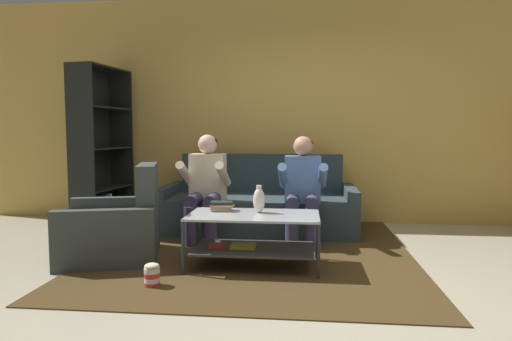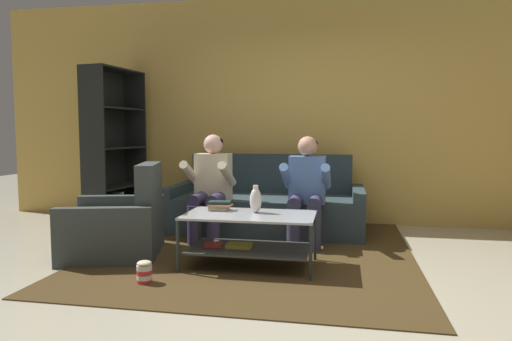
{
  "view_description": "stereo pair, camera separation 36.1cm",
  "coord_description": "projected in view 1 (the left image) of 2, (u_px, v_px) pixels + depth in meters",
  "views": [
    {
      "loc": [
        0.15,
        -3.54,
        1.18
      ],
      "look_at": [
        -0.31,
        0.75,
        0.81
      ],
      "focal_mm": 32.0,
      "sensor_mm": 36.0,
      "label": 1
    },
    {
      "loc": [
        0.5,
        -3.49,
        1.18
      ],
      "look_at": [
        -0.31,
        0.75,
        0.81
      ],
      "focal_mm": 32.0,
      "sensor_mm": 36.0,
      "label": 2
    }
  ],
  "objects": [
    {
      "name": "coffee_table",
      "position": [
        253.0,
        232.0,
        3.95
      ],
      "size": [
        1.13,
        0.61,
        0.47
      ],
      "color": "silver",
      "rests_on": "ground"
    },
    {
      "name": "book_stack",
      "position": [
        221.0,
        206.0,
        4.11
      ],
      "size": [
        0.21,
        0.16,
        0.08
      ],
      "color": "silver",
      "rests_on": "coffee_table"
    },
    {
      "name": "bookshelf",
      "position": [
        97.0,
        165.0,
        5.54
      ],
      "size": [
        0.45,
        0.94,
        1.95
      ],
      "color": "black",
      "rests_on": "ground"
    },
    {
      "name": "vase",
      "position": [
        259.0,
        200.0,
        4.0
      ],
      "size": [
        0.1,
        0.1,
        0.24
      ],
      "color": "silver",
      "rests_on": "coffee_table"
    },
    {
      "name": "couch",
      "position": [
        259.0,
        207.0,
        5.44
      ],
      "size": [
        2.26,
        0.97,
        0.89
      ],
      "color": "#304044",
      "rests_on": "ground"
    },
    {
      "name": "armchair",
      "position": [
        115.0,
        229.0,
        4.23
      ],
      "size": [
        1.04,
        1.04,
        0.88
      ],
      "color": "#3A413F",
      "rests_on": "ground"
    },
    {
      "name": "ground",
      "position": [
        285.0,
        280.0,
        3.62
      ],
      "size": [
        16.8,
        16.8,
        0.0
      ],
      "primitive_type": "plane",
      "color": "#BAB49A"
    },
    {
      "name": "back_partition",
      "position": [
        293.0,
        111.0,
        5.94
      ],
      "size": [
        8.4,
        0.12,
        2.9
      ],
      "primitive_type": "cube",
      "color": "gold",
      "rests_on": "ground"
    },
    {
      "name": "person_seated_left",
      "position": [
        206.0,
        183.0,
        4.89
      ],
      "size": [
        0.5,
        0.58,
        1.15
      ],
      "color": "#3C3457",
      "rests_on": "ground"
    },
    {
      "name": "person_seated_right",
      "position": [
        303.0,
        185.0,
        4.78
      ],
      "size": [
        0.5,
        0.58,
        1.13
      ],
      "color": "#38385A",
      "rests_on": "ground"
    },
    {
      "name": "popcorn_tub",
      "position": [
        152.0,
        275.0,
        3.46
      ],
      "size": [
        0.12,
        0.12,
        0.18
      ],
      "color": "red",
      "rests_on": "ground"
    },
    {
      "name": "area_rug",
      "position": [
        255.0,
        248.0,
        4.59
      ],
      "size": [
        3.0,
        3.43,
        0.01
      ],
      "color": "#47351A",
      "rests_on": "ground"
    }
  ]
}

